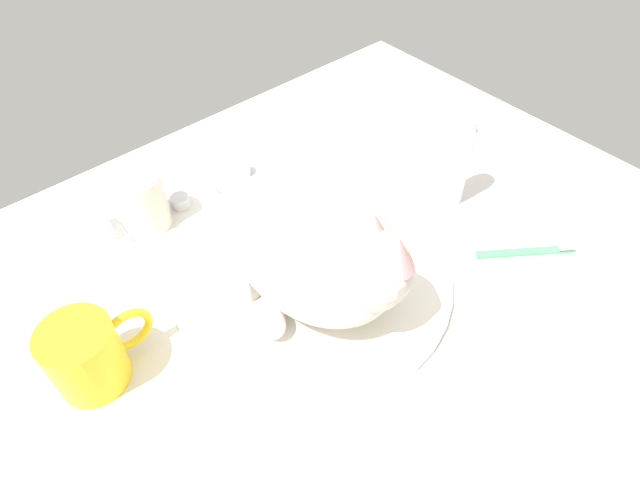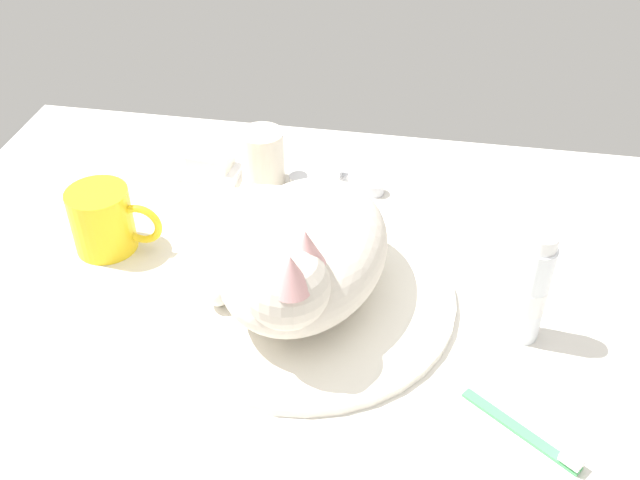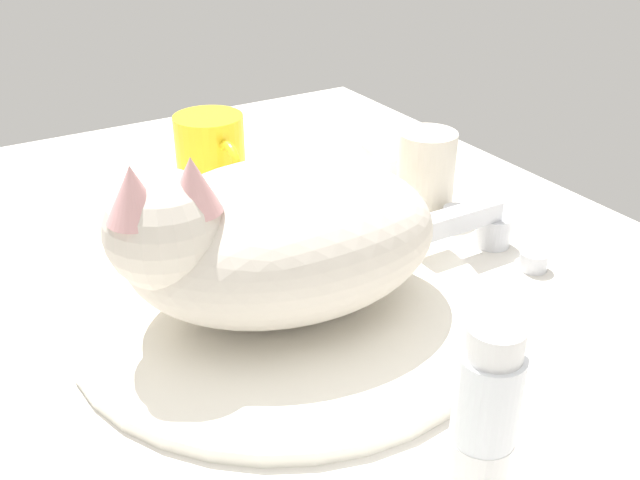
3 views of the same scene
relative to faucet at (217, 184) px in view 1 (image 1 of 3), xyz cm
name	(u,v)px [view 1 (image 1 of 3)]	position (x,y,z in cm)	size (l,w,h in cm)	color
ground_plane	(313,286)	(0.00, -22.31, -3.82)	(110.00, 82.50, 3.00)	silver
sink_basin	(313,277)	(0.00, -22.31, -1.74)	(36.54, 36.54, 1.17)	white
faucet	(217,184)	(0.00, 0.00, 0.00)	(14.20, 11.51, 5.14)	silver
cat	(316,246)	(-0.37, -23.45, 5.40)	(23.16, 30.75, 15.68)	beige
coffee_mug	(87,355)	(-27.77, -16.87, 2.10)	(12.25, 8.08, 8.85)	yellow
rinse_cup	(143,201)	(-11.00, 1.57, 2.02)	(6.44, 6.44, 8.69)	silver
soap_dish	(91,243)	(-19.48, 2.81, -1.72)	(9.00, 6.40, 1.20)	white
soap_bar	(87,234)	(-19.48, 2.81, 0.05)	(6.31, 4.46, 2.35)	white
toothpaste_bottle	(457,164)	(25.92, -24.02, 4.53)	(3.68, 3.68, 14.67)	white
toothbrush	(531,250)	(25.93, -38.58, -1.79)	(11.87, 9.17, 1.60)	#4CB266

